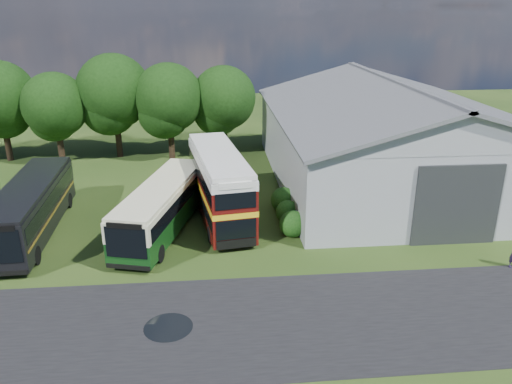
{
  "coord_description": "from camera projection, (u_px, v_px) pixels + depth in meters",
  "views": [
    {
      "loc": [
        0.67,
        -22.06,
        13.54
      ],
      "look_at": [
        3.48,
        8.0,
        2.22
      ],
      "focal_mm": 35.0,
      "sensor_mm": 36.0,
      "label": 1
    }
  ],
  "objects": [
    {
      "name": "tree_right_b",
      "position": [
        224.0,
        98.0,
        46.47
      ],
      "size": [
        5.98,
        5.98,
        8.45
      ],
      "color": "black",
      "rests_on": "ground"
    },
    {
      "name": "ground",
      "position": [
        202.0,
        290.0,
        25.27
      ],
      "size": [
        120.0,
        120.0,
        0.0
      ],
      "primitive_type": "plane",
      "color": "#1C3210",
      "rests_on": "ground"
    },
    {
      "name": "shrub_back",
      "position": [
        283.0,
        211.0,
        35.08
      ],
      "size": [
        1.8,
        1.8,
        1.8
      ],
      "primitive_type": "sphere",
      "color": "#194714",
      "rests_on": "ground"
    },
    {
      "name": "tree_left_b",
      "position": [
        55.0,
        105.0,
        44.2
      ],
      "size": [
        5.78,
        5.78,
        8.16
      ],
      "color": "black",
      "rests_on": "ground"
    },
    {
      "name": "shrub_mid",
      "position": [
        288.0,
        222.0,
        33.21
      ],
      "size": [
        1.6,
        1.6,
        1.6
      ],
      "primitive_type": "sphere",
      "color": "#194714",
      "rests_on": "ground"
    },
    {
      "name": "puddle",
      "position": [
        168.0,
        328.0,
        22.34
      ],
      "size": [
        2.2,
        2.2,
        0.01
      ],
      "primitive_type": "cylinder",
      "color": "black",
      "rests_on": "ground"
    },
    {
      "name": "tree_mid",
      "position": [
        114.0,
        91.0,
        45.52
      ],
      "size": [
        6.8,
        6.8,
        9.6
      ],
      "color": "black",
      "rests_on": "ground"
    },
    {
      "name": "asphalt_road",
      "position": [
        268.0,
        322.0,
        22.73
      ],
      "size": [
        60.0,
        8.0,
        0.02
      ],
      "primitive_type": "cube",
      "color": "black",
      "rests_on": "ground"
    },
    {
      "name": "bus_green_single",
      "position": [
        162.0,
        207.0,
        31.37
      ],
      "size": [
        5.43,
        11.64,
        3.13
      ],
      "rotation": [
        0.0,
        0.0,
        -0.26
      ],
      "color": "black",
      "rests_on": "ground"
    },
    {
      "name": "bus_dark_single",
      "position": [
        31.0,
        208.0,
        30.95
      ],
      "size": [
        3.25,
        12.06,
        3.3
      ],
      "rotation": [
        0.0,
        0.0,
        0.04
      ],
      "color": "black",
      "rests_on": "ground"
    },
    {
      "name": "bus_maroon_double",
      "position": [
        220.0,
        186.0,
        33.15
      ],
      "size": [
        4.3,
        11.05,
        4.63
      ],
      "rotation": [
        0.0,
        0.0,
        0.15
      ],
      "color": "black",
      "rests_on": "ground"
    },
    {
      "name": "shrub_front",
      "position": [
        292.0,
        235.0,
        31.35
      ],
      "size": [
        1.7,
        1.7,
        1.7
      ],
      "primitive_type": "sphere",
      "color": "#194714",
      "rests_on": "ground"
    },
    {
      "name": "tree_right_a",
      "position": [
        169.0,
        98.0,
        45.2
      ],
      "size": [
        6.26,
        6.26,
        8.83
      ],
      "color": "black",
      "rests_on": "ground"
    },
    {
      "name": "storage_shed",
      "position": [
        389.0,
        130.0,
        40.01
      ],
      "size": [
        18.8,
        24.8,
        8.15
      ],
      "color": "gray",
      "rests_on": "ground"
    }
  ]
}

